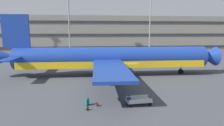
{
  "coord_description": "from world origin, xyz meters",
  "views": [
    {
      "loc": [
        -6.45,
        -31.53,
        7.66
      ],
      "look_at": [
        -3.48,
        -4.0,
        3.0
      ],
      "focal_mm": 30.33,
      "sensor_mm": 36.0,
      "label": 1
    }
  ],
  "objects": [
    {
      "name": "ground_plane",
      "position": [
        0.0,
        0.0,
        0.0
      ],
      "size": [
        600.0,
        600.0,
        0.0
      ],
      "primitive_type": "plane",
      "color": "#424449"
    },
    {
      "name": "backpack_teal",
      "position": [
        -5.97,
        -12.93,
        0.2
      ],
      "size": [
        0.27,
        0.32,
        0.47
      ],
      "color": "#592619",
      "rests_on": "ground_plane"
    },
    {
      "name": "airliner",
      "position": [
        -3.31,
        0.89,
        2.98
      ],
      "size": [
        38.81,
        31.33,
        10.37
      ],
      "color": "navy",
      "rests_on": "ground_plane"
    },
    {
      "name": "baggage_cart",
      "position": [
        -1.6,
        -12.94,
        0.43
      ],
      "size": [
        3.34,
        1.51,
        0.82
      ],
      "color": "#B7B7BC",
      "rests_on": "ground_plane"
    },
    {
      "name": "terminal_structure",
      "position": [
        0.0,
        44.64,
        6.5
      ],
      "size": [
        152.41,
        20.72,
        13.0
      ],
      "color": "gray",
      "rests_on": "ground_plane"
    },
    {
      "name": "light_mast_left",
      "position": [
        -12.97,
        26.49,
        13.91
      ],
      "size": [
        1.8,
        0.5,
        24.37
      ],
      "color": "gray",
      "rests_on": "ground_plane"
    },
    {
      "name": "backpack_red",
      "position": [
        -3.59,
        -11.73,
        0.22
      ],
      "size": [
        0.35,
        0.4,
        0.51
      ],
      "color": "#264C26",
      "rests_on": "ground_plane"
    },
    {
      "name": "suitcase_black",
      "position": [
        -2.65,
        -12.85,
        0.42
      ],
      "size": [
        0.41,
        0.31,
        1.01
      ],
      "color": "navy",
      "rests_on": "ground_plane"
    },
    {
      "name": "suitcase_navy",
      "position": [
        -7.01,
        -12.56,
        0.38
      ],
      "size": [
        0.43,
        0.47,
        0.85
      ],
      "color": "#147266",
      "rests_on": "ground_plane"
    },
    {
      "name": "light_mast_center_left",
      "position": [
        11.64,
        26.49,
        11.71
      ],
      "size": [
        1.8,
        0.5,
        20.1
      ],
      "color": "gray",
      "rests_on": "ground_plane"
    },
    {
      "name": "backpack_small",
      "position": [
        -7.01,
        -13.84,
        0.2
      ],
      "size": [
        0.4,
        0.39,
        0.46
      ],
      "color": "#264C26",
      "rests_on": "ground_plane"
    }
  ]
}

